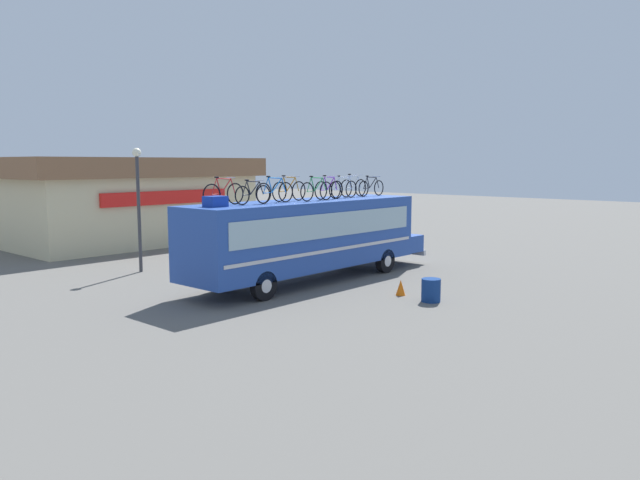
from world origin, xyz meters
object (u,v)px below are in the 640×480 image
at_px(rooftop_bicycle_1, 224,193).
at_px(rooftop_bicycle_4, 289,190).
at_px(rooftop_bicycle_5, 317,190).
at_px(rooftop_bicycle_9, 371,187).
at_px(rooftop_bicycle_8, 353,187).
at_px(luggage_bag_1, 215,201).
at_px(bus, 309,235).
at_px(rooftop_bicycle_3, 275,192).
at_px(rooftop_bicycle_7, 343,189).
at_px(street_lamp, 138,194).
at_px(trash_bin, 431,290).
at_px(rooftop_bicycle_2, 253,194).
at_px(traffic_cone, 401,288).
at_px(rooftop_bicycle_6, 329,189).

xyz_separation_m(rooftop_bicycle_1, rooftop_bicycle_4, (2.93, -0.19, -0.00)).
height_order(rooftop_bicycle_5, rooftop_bicycle_9, rooftop_bicycle_5).
bearing_deg(rooftop_bicycle_5, rooftop_bicycle_8, 12.09).
relative_size(luggage_bag_1, rooftop_bicycle_9, 0.37).
bearing_deg(bus, rooftop_bicycle_3, -174.91).
bearing_deg(rooftop_bicycle_7, bus, 178.30).
relative_size(rooftop_bicycle_7, rooftop_bicycle_8, 1.02).
bearing_deg(rooftop_bicycle_4, street_lamp, 109.48).
bearing_deg(street_lamp, rooftop_bicycle_9, -42.46).
xyz_separation_m(luggage_bag_1, trash_bin, (4.60, -5.28, -2.90)).
height_order(rooftop_bicycle_2, rooftop_bicycle_5, rooftop_bicycle_5).
height_order(bus, rooftop_bicycle_2, rooftop_bicycle_2).
relative_size(rooftop_bicycle_5, traffic_cone, 3.29).
bearing_deg(rooftop_bicycle_2, rooftop_bicycle_1, 153.09).
bearing_deg(rooftop_bicycle_1, rooftop_bicycle_6, -5.29).
xyz_separation_m(luggage_bag_1, rooftop_bicycle_2, (1.58, -0.05, 0.19)).
bearing_deg(street_lamp, rooftop_bicycle_1, -95.92).
height_order(luggage_bag_1, rooftop_bicycle_3, rooftop_bicycle_3).
bearing_deg(luggage_bag_1, street_lamp, 78.75).
bearing_deg(rooftop_bicycle_1, luggage_bag_1, -148.93).
bearing_deg(rooftop_bicycle_3, traffic_cone, -60.57).
bearing_deg(rooftop_bicycle_8, street_lamp, 133.97).
height_order(rooftop_bicycle_6, rooftop_bicycle_9, rooftop_bicycle_6).
distance_m(rooftop_bicycle_6, rooftop_bicycle_8, 1.97).
bearing_deg(rooftop_bicycle_9, street_lamp, 137.54).
bearing_deg(rooftop_bicycle_7, rooftop_bicycle_5, -169.64).
bearing_deg(rooftop_bicycle_5, rooftop_bicycle_3, 172.77).
bearing_deg(rooftop_bicycle_1, bus, -5.04).
relative_size(rooftop_bicycle_8, street_lamp, 0.33).
relative_size(rooftop_bicycle_4, rooftop_bicycle_8, 1.03).
bearing_deg(rooftop_bicycle_4, rooftop_bicycle_1, 176.33).
height_order(rooftop_bicycle_8, street_lamp, street_lamp).
bearing_deg(rooftop_bicycle_6, bus, 173.79).
height_order(rooftop_bicycle_4, rooftop_bicycle_5, rooftop_bicycle_4).
height_order(rooftop_bicycle_1, trash_bin, rooftop_bicycle_1).
relative_size(luggage_bag_1, rooftop_bicycle_7, 0.38).
distance_m(rooftop_bicycle_1, rooftop_bicycle_2, 1.01).
relative_size(rooftop_bicycle_4, trash_bin, 2.29).
xyz_separation_m(bus, rooftop_bicycle_5, (-0.05, -0.42, 1.70)).
bearing_deg(bus, rooftop_bicycle_4, 170.65).
xyz_separation_m(bus, rooftop_bicycle_6, (1.02, -0.11, 1.70)).
bearing_deg(rooftop_bicycle_2, street_lamp, 92.12).
bearing_deg(rooftop_bicycle_2, rooftop_bicycle_7, 0.68).
distance_m(rooftop_bicycle_5, rooftop_bicycle_6, 1.11).
relative_size(rooftop_bicycle_2, rooftop_bicycle_8, 0.95).
height_order(rooftop_bicycle_7, trash_bin, rooftop_bicycle_7).
distance_m(luggage_bag_1, rooftop_bicycle_2, 1.59).
bearing_deg(luggage_bag_1, rooftop_bicycle_9, 0.79).
relative_size(luggage_bag_1, rooftop_bicycle_6, 0.39).
distance_m(rooftop_bicycle_6, rooftop_bicycle_9, 2.95).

